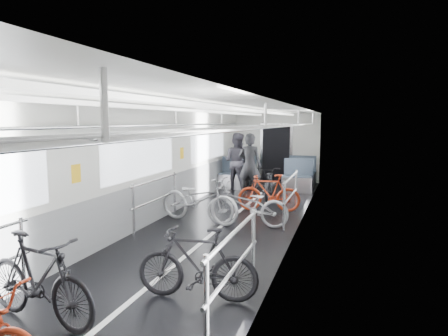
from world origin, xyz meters
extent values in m
cube|color=black|center=(0.00, 0.00, 0.00)|extent=(3.00, 14.00, 0.01)
cube|color=white|center=(0.00, 0.00, 2.40)|extent=(3.00, 14.00, 0.02)
cube|color=silver|center=(-1.50, 0.00, 1.20)|extent=(0.02, 14.00, 2.40)
cube|color=silver|center=(1.50, 0.00, 1.20)|extent=(0.02, 14.00, 2.40)
cube|color=silver|center=(0.00, 7.00, 1.20)|extent=(3.00, 0.02, 2.40)
cube|color=white|center=(0.00, 0.00, 0.01)|extent=(0.08, 13.80, 0.01)
cube|color=gray|center=(-1.47, 0.00, 0.45)|extent=(0.01, 13.90, 0.90)
cube|color=gray|center=(1.47, 0.00, 0.45)|extent=(0.01, 13.90, 0.90)
cube|color=white|center=(-1.47, 0.00, 1.40)|extent=(0.01, 10.80, 0.75)
cube|color=white|center=(1.47, 0.00, 1.40)|extent=(0.01, 10.80, 0.75)
cube|color=white|center=(-0.55, 0.00, 2.34)|extent=(0.14, 13.40, 0.05)
cube|color=white|center=(0.55, 0.00, 2.34)|extent=(0.14, 13.40, 0.05)
cube|color=black|center=(0.00, 6.94, 1.00)|extent=(0.95, 0.10, 2.00)
imported|color=black|center=(-0.65, -3.74, 0.49)|extent=(1.68, 0.75, 0.97)
imported|color=#ACACB1|center=(-0.54, 0.74, 0.49)|extent=(1.98, 1.06, 0.99)
imported|color=black|center=(0.74, -2.72, 0.45)|extent=(1.52, 0.55, 0.90)
imported|color=#ABABAF|center=(0.50, 0.70, 0.44)|extent=(1.71, 0.66, 0.89)
imported|color=#B33216|center=(0.66, 2.19, 0.44)|extent=(1.52, 0.58, 0.89)
imported|color=black|center=(0.40, 3.64, 0.47)|extent=(0.81, 1.83, 0.93)
imported|color=black|center=(-0.18, 3.74, 0.90)|extent=(0.70, 0.50, 1.80)
imported|color=#2F2D35|center=(-0.87, 4.89, 0.89)|extent=(0.99, 0.85, 1.77)
camera|label=1|loc=(2.40, -7.00, 2.13)|focal=32.00mm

